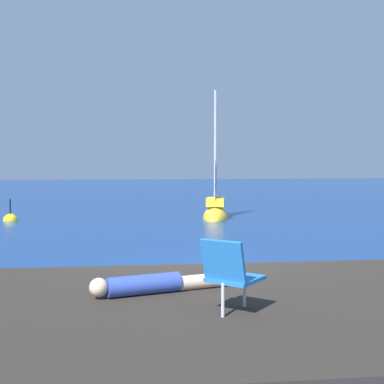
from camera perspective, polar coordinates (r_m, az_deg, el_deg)
ground_plane at (r=9.78m, az=0.57°, el=-9.55°), size 160.00×160.00×0.00m
shore_ledge at (r=5.98m, az=1.32°, el=-14.83°), size 6.91×4.90×0.56m
boulder_seaward at (r=8.27m, az=-11.00°, el=-11.91°), size 1.41×1.45×0.79m
boulder_inland at (r=7.99m, az=-17.03°, el=-12.50°), size 1.60×1.63×0.86m
sailboat_near at (r=20.74m, az=2.68°, el=-2.14°), size 1.82×3.16×5.71m
person_sunbather at (r=6.23m, az=-4.31°, el=-10.36°), size 1.74×0.56×0.25m
beach_chair at (r=5.33m, az=4.32°, el=-9.01°), size 0.76×0.76×0.80m
marker_buoy at (r=21.06m, az=-19.88°, el=-3.06°), size 0.56×0.56×1.13m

